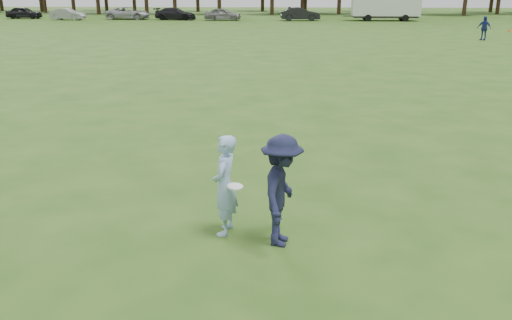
% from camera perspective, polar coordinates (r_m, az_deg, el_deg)
% --- Properties ---
extents(ground, '(200.00, 200.00, 0.00)m').
position_cam_1_polar(ground, '(9.70, -2.08, -7.76)').
color(ground, '#254B15').
rests_on(ground, ground).
extents(thrower, '(0.50, 0.70, 1.79)m').
position_cam_1_polar(thrower, '(9.41, -3.32, -2.68)').
color(thrower, '#95B8E6').
rests_on(thrower, ground).
extents(defender, '(0.90, 1.33, 1.91)m').
position_cam_1_polar(defender, '(8.99, 2.72, -3.25)').
color(defender, '#181C36').
rests_on(defender, ground).
extents(player_far_b, '(1.11, 1.05, 1.84)m').
position_cam_1_polar(player_far_b, '(47.49, 22.87, 12.66)').
color(player_far_b, navy).
rests_on(player_far_b, ground).
extents(player_far_d, '(1.58, 0.55, 1.69)m').
position_cam_1_polar(player_far_d, '(67.45, 3.54, 15.10)').
color(player_far_d, '#282828').
rests_on(player_far_d, ground).
extents(car_a, '(4.40, 1.77, 1.50)m').
position_cam_1_polar(car_a, '(78.05, -23.24, 14.06)').
color(car_a, black).
rests_on(car_a, ground).
extents(car_b, '(4.37, 1.99, 1.39)m').
position_cam_1_polar(car_b, '(73.17, -19.21, 14.29)').
color(car_b, gray).
rests_on(car_b, ground).
extents(car_c, '(5.57, 2.78, 1.52)m').
position_cam_1_polar(car_c, '(72.34, -13.29, 14.80)').
color(car_c, '#A2A1A6').
rests_on(car_c, ground).
extents(car_d, '(5.27, 2.61, 1.47)m').
position_cam_1_polar(car_d, '(70.21, -8.48, 14.98)').
color(car_d, black).
rests_on(car_d, ground).
extents(car_e, '(4.46, 1.82, 1.52)m').
position_cam_1_polar(car_e, '(68.64, -3.52, 15.08)').
color(car_e, gray).
rests_on(car_e, ground).
extents(car_f, '(4.90, 2.13, 1.57)m').
position_cam_1_polar(car_f, '(68.16, 4.67, 15.06)').
color(car_f, black).
rests_on(car_f, ground).
extents(field_cone, '(0.28, 0.28, 0.30)m').
position_cam_1_polar(field_cone, '(56.74, 25.09, 12.26)').
color(field_cone, '#E03D0B').
rests_on(field_cone, ground).
extents(disc_in_play, '(0.31, 0.31, 0.07)m').
position_cam_1_polar(disc_in_play, '(9.16, -2.21, -2.81)').
color(disc_in_play, white).
rests_on(disc_in_play, ground).
extents(cargo_trailer, '(9.00, 2.75, 3.20)m').
position_cam_1_polar(cargo_trailer, '(69.54, 13.50, 15.52)').
color(cargo_trailer, silver).
rests_on(cargo_trailer, ground).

